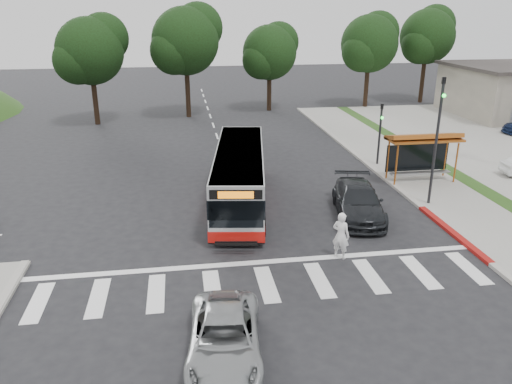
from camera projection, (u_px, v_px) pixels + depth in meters
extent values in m
plane|color=black|center=(248.00, 229.00, 22.96)|extent=(140.00, 140.00, 0.00)
cube|color=gray|center=(401.00, 166.00, 31.93)|extent=(4.00, 40.00, 0.12)
cube|color=#9E9991|center=(371.00, 167.00, 31.64)|extent=(0.30, 40.00, 0.15)
cube|color=maroon|center=(453.00, 233.00, 22.37)|extent=(0.32, 6.00, 0.15)
cube|color=silver|center=(267.00, 284.00, 18.32)|extent=(18.00, 2.60, 0.01)
cylinder|color=#A2531B|center=(396.00, 166.00, 27.89)|extent=(0.10, 0.10, 2.30)
cylinder|color=#A2531B|center=(456.00, 163.00, 28.41)|extent=(0.10, 0.10, 2.30)
cylinder|color=#A2531B|center=(388.00, 160.00, 29.00)|extent=(0.10, 0.10, 2.30)
cylinder|color=#A2531B|center=(445.00, 157.00, 29.52)|extent=(0.10, 0.10, 2.30)
cube|color=#A2531B|center=(424.00, 139.00, 28.26)|extent=(4.20, 1.60, 0.12)
cube|color=#A2531B|center=(424.00, 136.00, 28.25)|extent=(4.20, 1.32, 0.51)
cube|color=black|center=(417.00, 157.00, 29.24)|extent=(3.80, 0.06, 1.60)
cube|color=gray|center=(420.00, 173.00, 28.95)|extent=(3.60, 0.40, 0.08)
cylinder|color=black|center=(436.00, 144.00, 24.60)|extent=(0.14, 0.14, 6.50)
imported|color=black|center=(443.00, 88.00, 23.65)|extent=(0.16, 0.20, 1.00)
sphere|color=#19E533|center=(444.00, 96.00, 23.61)|extent=(0.18, 0.18, 0.18)
cylinder|color=black|center=(380.00, 135.00, 31.53)|extent=(0.14, 0.14, 4.00)
imported|color=black|center=(382.00, 112.00, 31.01)|extent=(0.16, 0.20, 1.00)
sphere|color=#19E533|center=(382.00, 118.00, 30.96)|extent=(0.18, 0.18, 0.18)
cylinder|color=black|center=(366.00, 85.00, 50.43)|extent=(0.44, 0.44, 4.40)
sphere|color=black|center=(369.00, 44.00, 49.05)|extent=(5.60, 5.60, 5.60)
sphere|color=black|center=(378.00, 33.00, 49.64)|extent=(4.20, 4.20, 4.20)
sphere|color=black|center=(362.00, 52.00, 48.50)|extent=(3.92, 3.92, 3.92)
cylinder|color=black|center=(422.00, 80.00, 53.24)|extent=(0.44, 0.44, 4.84)
sphere|color=black|center=(427.00, 36.00, 51.72)|extent=(5.60, 5.60, 5.60)
sphere|color=black|center=(435.00, 25.00, 52.28)|extent=(4.20, 4.20, 4.20)
sphere|color=black|center=(421.00, 45.00, 51.20)|extent=(3.92, 3.92, 3.92)
cylinder|color=black|center=(188.00, 91.00, 45.96)|extent=(0.44, 0.44, 4.84)
sphere|color=black|center=(185.00, 41.00, 44.44)|extent=(6.00, 6.00, 6.00)
sphere|color=black|center=(198.00, 28.00, 45.07)|extent=(4.50, 4.50, 4.50)
sphere|color=black|center=(174.00, 51.00, 43.86)|extent=(4.20, 4.20, 4.20)
cylinder|color=black|center=(269.00, 90.00, 49.11)|extent=(0.44, 0.44, 3.96)
sphere|color=black|center=(269.00, 52.00, 47.87)|extent=(5.20, 5.20, 5.20)
sphere|color=black|center=(279.00, 42.00, 48.43)|extent=(3.90, 3.90, 3.90)
sphere|color=black|center=(261.00, 60.00, 47.35)|extent=(3.64, 3.64, 3.64)
cylinder|color=black|center=(95.00, 99.00, 43.04)|extent=(0.44, 0.44, 4.40)
sphere|color=black|center=(90.00, 51.00, 41.65)|extent=(5.60, 5.60, 5.60)
sphere|color=black|center=(104.00, 38.00, 42.25)|extent=(4.20, 4.20, 4.20)
sphere|color=black|center=(77.00, 61.00, 41.11)|extent=(3.92, 3.92, 3.92)
imported|color=white|center=(341.00, 235.00, 19.96)|extent=(0.85, 0.83, 1.97)
imported|color=black|center=(358.00, 201.00, 24.11)|extent=(3.17, 5.63, 1.54)
imported|color=#9A9D9E|center=(224.00, 338.00, 14.31)|extent=(2.57, 4.75, 1.27)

